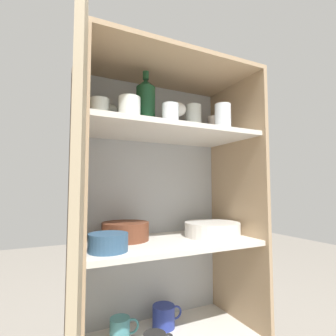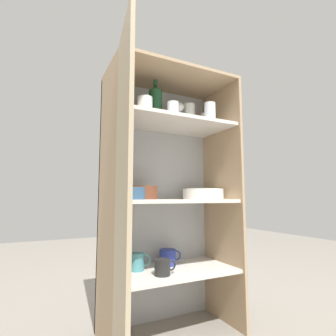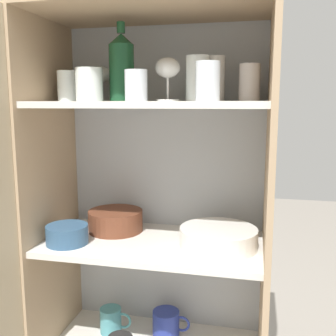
{
  "view_description": "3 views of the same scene",
  "coord_description": "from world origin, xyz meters",
  "px_view_note": "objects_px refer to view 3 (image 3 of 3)",
  "views": [
    {
      "loc": [
        -0.48,
        -0.81,
        0.96
      ],
      "look_at": [
        0.01,
        0.2,
        1.04
      ],
      "focal_mm": 28.0,
      "sensor_mm": 36.0,
      "label": 1
    },
    {
      "loc": [
        -0.7,
        -1.18,
        0.75
      ],
      "look_at": [
        -0.02,
        0.19,
        0.92
      ],
      "focal_mm": 28.0,
      "sensor_mm": 36.0,
      "label": 2
    },
    {
      "loc": [
        0.33,
        -1.03,
        1.19
      ],
      "look_at": [
        0.04,
        0.21,
        0.98
      ],
      "focal_mm": 42.0,
      "sensor_mm": 36.0,
      "label": 3
    }
  ],
  "objects_px": {
    "plate_stack_white": "(218,238)",
    "serving_bowl_small": "(67,233)",
    "coffee_mug_primary": "(166,323)",
    "wine_bottle": "(122,67)",
    "mixing_bowl_large": "(116,220)"
  },
  "relations": [
    {
      "from": "mixing_bowl_large",
      "to": "coffee_mug_primary",
      "type": "height_order",
      "value": "mixing_bowl_large"
    },
    {
      "from": "serving_bowl_small",
      "to": "coffee_mug_primary",
      "type": "relative_size",
      "value": 0.98
    },
    {
      "from": "plate_stack_white",
      "to": "mixing_bowl_large",
      "type": "xyz_separation_m",
      "value": [
        -0.38,
        0.08,
        0.01
      ]
    },
    {
      "from": "coffee_mug_primary",
      "to": "plate_stack_white",
      "type": "bearing_deg",
      "value": -27.11
    },
    {
      "from": "wine_bottle",
      "to": "plate_stack_white",
      "type": "distance_m",
      "value": 0.62
    },
    {
      "from": "plate_stack_white",
      "to": "serving_bowl_small",
      "type": "relative_size",
      "value": 1.82
    },
    {
      "from": "mixing_bowl_large",
      "to": "coffee_mug_primary",
      "type": "distance_m",
      "value": 0.43
    },
    {
      "from": "plate_stack_white",
      "to": "coffee_mug_primary",
      "type": "height_order",
      "value": "plate_stack_white"
    },
    {
      "from": "plate_stack_white",
      "to": "mixing_bowl_large",
      "type": "distance_m",
      "value": 0.39
    },
    {
      "from": "mixing_bowl_large",
      "to": "plate_stack_white",
      "type": "bearing_deg",
      "value": -12.59
    },
    {
      "from": "plate_stack_white",
      "to": "serving_bowl_small",
      "type": "distance_m",
      "value": 0.49
    },
    {
      "from": "mixing_bowl_large",
      "to": "serving_bowl_small",
      "type": "height_order",
      "value": "mixing_bowl_large"
    },
    {
      "from": "plate_stack_white",
      "to": "serving_bowl_small",
      "type": "xyz_separation_m",
      "value": [
        -0.49,
        -0.07,
        0.0
      ]
    },
    {
      "from": "coffee_mug_primary",
      "to": "wine_bottle",
      "type": "bearing_deg",
      "value": -145.78
    },
    {
      "from": "plate_stack_white",
      "to": "coffee_mug_primary",
      "type": "xyz_separation_m",
      "value": [
        -0.19,
        0.1,
        -0.38
      ]
    }
  ]
}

